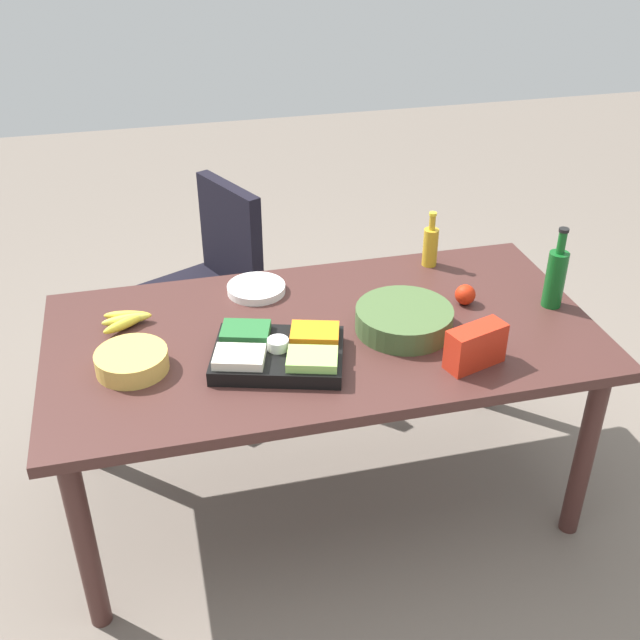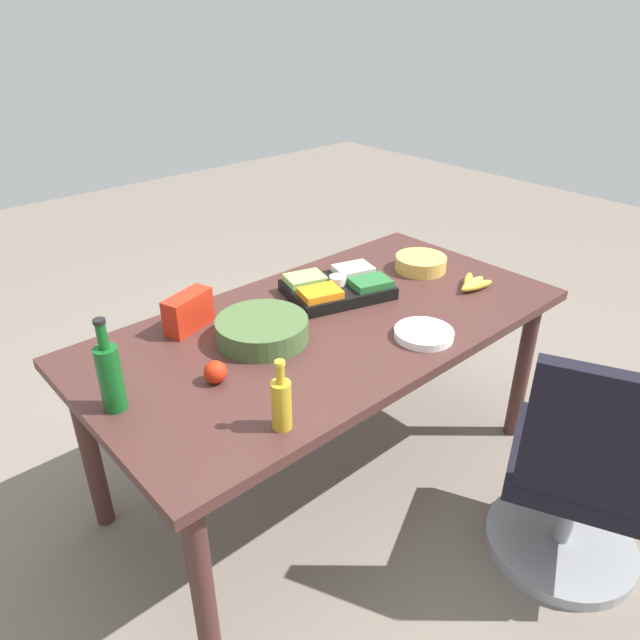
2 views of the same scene
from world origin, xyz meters
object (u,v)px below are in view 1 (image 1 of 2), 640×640
object	(u,v)px
conference_table	(323,350)
apple_red	(465,295)
paper_plate_stack	(256,289)
wine_bottle	(556,277)
chip_bag_red	(476,346)
dressing_bottle	(430,245)
banana_bunch	(126,320)
chip_bowl	(132,361)
veggie_tray	(278,352)
salad_bowl	(404,319)
office_chair	(205,310)

from	to	relation	value
conference_table	apple_red	bearing A→B (deg)	-174.00
conference_table	paper_plate_stack	size ratio (longest dim) A/B	8.67
apple_red	wine_bottle	distance (m)	0.33
chip_bag_red	dressing_bottle	xyz separation A→B (m)	(-0.11, -0.70, 0.02)
apple_red	wine_bottle	world-z (taller)	wine_bottle
paper_plate_stack	banana_bunch	xyz separation A→B (m)	(0.48, 0.13, 0.01)
chip_bowl	chip_bag_red	size ratio (longest dim) A/B	1.17
chip_bag_red	wine_bottle	distance (m)	0.52
apple_red	dressing_bottle	xyz separation A→B (m)	(0.02, -0.33, 0.05)
conference_table	dressing_bottle	distance (m)	0.68
chip_bowl	paper_plate_stack	world-z (taller)	chip_bowl
veggie_tray	apple_red	world-z (taller)	veggie_tray
salad_bowl	wine_bottle	world-z (taller)	wine_bottle
chip_bag_red	apple_red	bearing A→B (deg)	-108.56
office_chair	salad_bowl	bearing A→B (deg)	121.62
apple_red	paper_plate_stack	distance (m)	0.78
office_chair	dressing_bottle	size ratio (longest dim) A/B	4.15
dressing_bottle	conference_table	bearing A→B (deg)	35.59
apple_red	banana_bunch	bearing A→B (deg)	-6.54
dressing_bottle	banana_bunch	bearing A→B (deg)	8.81
wine_bottle	chip_bag_red	bearing A→B (deg)	33.75
office_chair	apple_red	size ratio (longest dim) A/B	12.45
veggie_tray	dressing_bottle	distance (m)	0.90
apple_red	chip_bag_red	size ratio (longest dim) A/B	0.38
chip_bag_red	banana_bunch	size ratio (longest dim) A/B	1.10
chip_bag_red	veggie_tray	bearing A→B (deg)	-15.19
banana_bunch	conference_table	bearing A→B (deg)	163.45
apple_red	paper_plate_stack	size ratio (longest dim) A/B	0.35
veggie_tray	banana_bunch	xyz separation A→B (m)	(0.48, -0.35, -0.01)
veggie_tray	paper_plate_stack	size ratio (longest dim) A/B	2.22
apple_red	salad_bowl	bearing A→B (deg)	22.91
veggie_tray	chip_bag_red	world-z (taller)	chip_bag_red
conference_table	veggie_tray	world-z (taller)	veggie_tray
office_chair	salad_bowl	xyz separation A→B (m)	(-0.61, 0.99, 0.45)
conference_table	apple_red	xyz separation A→B (m)	(-0.55, -0.06, 0.12)
office_chair	banana_bunch	bearing A→B (deg)	66.07
apple_red	salad_bowl	world-z (taller)	salad_bowl
conference_table	chip_bowl	xyz separation A→B (m)	(0.65, 0.08, 0.12)
conference_table	office_chair	xyz separation A→B (m)	(0.34, -0.93, -0.33)
chip_bag_red	chip_bowl	bearing A→B (deg)	-12.18
chip_bag_red	wine_bottle	xyz separation A→B (m)	(-0.43, -0.29, 0.05)
salad_bowl	veggie_tray	bearing A→B (deg)	10.86
apple_red	banana_bunch	distance (m)	1.23
conference_table	veggie_tray	size ratio (longest dim) A/B	3.91
chip_bag_red	wine_bottle	bearing A→B (deg)	-146.25
paper_plate_stack	banana_bunch	size ratio (longest dim) A/B	1.22
conference_table	banana_bunch	distance (m)	0.70
office_chair	veggie_tray	bearing A→B (deg)	97.85
dressing_bottle	wine_bottle	bearing A→B (deg)	128.03
chip_bag_red	banana_bunch	bearing A→B (deg)	-25.16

